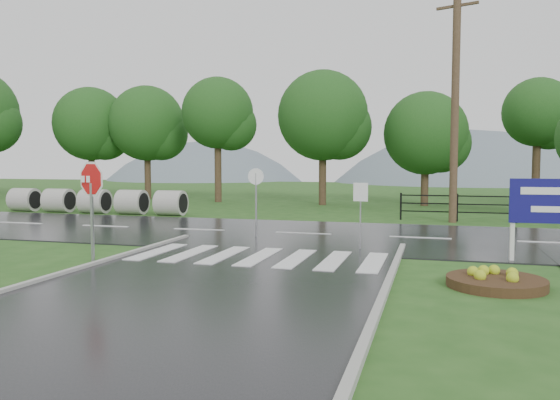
% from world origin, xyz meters
% --- Properties ---
extents(ground, '(120.00, 120.00, 0.00)m').
position_xyz_m(ground, '(0.00, 0.00, 0.00)').
color(ground, '#26511B').
rests_on(ground, ground).
extents(main_road, '(90.00, 8.00, 0.04)m').
position_xyz_m(main_road, '(0.00, 10.00, 0.00)').
color(main_road, black).
rests_on(main_road, ground).
extents(crosswalk, '(6.50, 2.80, 0.02)m').
position_xyz_m(crosswalk, '(0.00, 5.00, 0.06)').
color(crosswalk, silver).
rests_on(crosswalk, ground).
extents(fence_west, '(9.58, 0.08, 1.20)m').
position_xyz_m(fence_west, '(7.75, 16.00, 0.72)').
color(fence_west, black).
rests_on(fence_west, ground).
extents(hills, '(102.00, 48.00, 48.00)m').
position_xyz_m(hills, '(3.49, 65.00, -15.54)').
color(hills, slate).
rests_on(hills, ground).
extents(treeline, '(83.20, 5.20, 10.00)m').
position_xyz_m(treeline, '(1.00, 24.00, 0.00)').
color(treeline, '#174515').
rests_on(treeline, ground).
extents(culvert_pipes, '(9.70, 1.20, 1.20)m').
position_xyz_m(culvert_pipes, '(-11.93, 15.00, 0.60)').
color(culvert_pipes, '#9E9B93').
rests_on(culvert_pipes, ground).
extents(stop_sign, '(1.16, 0.41, 2.74)m').
position_xyz_m(stop_sign, '(-3.80, 3.17, 1.91)').
color(stop_sign, '#939399').
rests_on(stop_sign, ground).
extents(flower_bed, '(1.97, 1.97, 0.39)m').
position_xyz_m(flower_bed, '(5.69, 3.21, 0.15)').
color(flower_bed, '#332111').
rests_on(flower_bed, ground).
extents(reg_sign_small, '(0.43, 0.11, 1.96)m').
position_xyz_m(reg_sign_small, '(2.39, 7.09, 1.41)').
color(reg_sign_small, '#939399').
rests_on(reg_sign_small, ground).
extents(reg_sign_round, '(0.55, 0.07, 2.35)m').
position_xyz_m(reg_sign_round, '(-1.30, 8.63, 1.48)').
color(reg_sign_round, '#939399').
rests_on(reg_sign_round, ground).
extents(utility_pole_east, '(1.67, 0.68, 9.75)m').
position_xyz_m(utility_pole_east, '(5.18, 15.50, 4.95)').
color(utility_pole_east, '#473523').
rests_on(utility_pole_east, ground).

